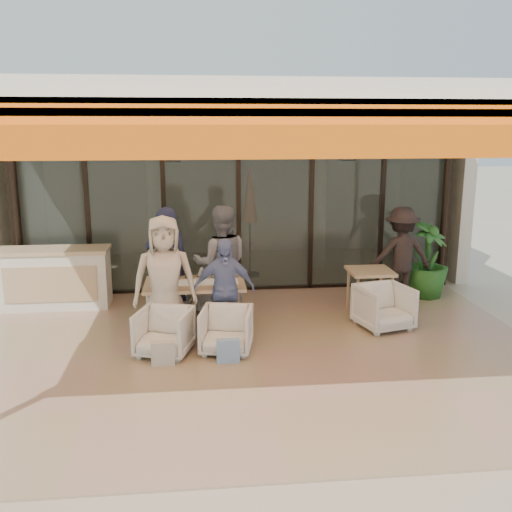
{
  "coord_description": "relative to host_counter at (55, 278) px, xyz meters",
  "views": [
    {
      "loc": [
        -0.77,
        -7.33,
        3.04
      ],
      "look_at": [
        0.1,
        0.9,
        1.15
      ],
      "focal_mm": 40.0,
      "sensor_mm": 36.0,
      "label": 1
    }
  ],
  "objects": [
    {
      "name": "ground",
      "position": [
        3.19,
        -2.3,
        -0.53
      ],
      "size": [
        70.0,
        70.0,
        0.0
      ],
      "primitive_type": "plane",
      "color": "#C6B293",
      "rests_on": "ground"
    },
    {
      "name": "terrace_floor",
      "position": [
        3.19,
        -2.3,
        -0.53
      ],
      "size": [
        8.0,
        6.0,
        0.01
      ],
      "primitive_type": "cube",
      "color": "tan",
      "rests_on": "ground"
    },
    {
      "name": "terrace_structure",
      "position": [
        3.19,
        -2.56,
        2.72
      ],
      "size": [
        8.0,
        6.0,
        3.4
      ],
      "color": "silver",
      "rests_on": "ground"
    },
    {
      "name": "glass_storefront",
      "position": [
        3.19,
        0.7,
        1.07
      ],
      "size": [
        8.08,
        0.1,
        3.2
      ],
      "color": "#9EADA3",
      "rests_on": "ground"
    },
    {
      "name": "interior_block",
      "position": [
        3.19,
        3.02,
        1.7
      ],
      "size": [
        9.05,
        3.62,
        3.52
      ],
      "color": "silver",
      "rests_on": "ground"
    },
    {
      "name": "host_counter",
      "position": [
        0.0,
        0.0,
        0.0
      ],
      "size": [
        1.85,
        0.65,
        1.04
      ],
      "color": "silver",
      "rests_on": "ground"
    },
    {
      "name": "dining_table",
      "position": [
        2.36,
        -1.31,
        0.16
      ],
      "size": [
        1.5,
        0.9,
        0.93
      ],
      "color": "tan",
      "rests_on": "ground"
    },
    {
      "name": "chair_far_left",
      "position": [
        1.95,
        -0.37,
        -0.2
      ],
      "size": [
        0.75,
        0.72,
        0.65
      ],
      "primitive_type": "imported",
      "rotation": [
        0.0,
        0.0,
        2.93
      ],
      "color": "white",
      "rests_on": "ground"
    },
    {
      "name": "chair_far_right",
      "position": [
        2.79,
        -0.37,
        -0.16
      ],
      "size": [
        0.78,
        0.74,
        0.74
      ],
      "primitive_type": "imported",
      "rotation": [
        0.0,
        0.0,
        3.05
      ],
      "color": "white",
      "rests_on": "ground"
    },
    {
      "name": "chair_near_left",
      "position": [
        1.95,
        -2.27,
        -0.18
      ],
      "size": [
        0.85,
        0.82,
        0.71
      ],
      "primitive_type": "imported",
      "rotation": [
        0.0,
        0.0,
        -0.29
      ],
      "color": "white",
      "rests_on": "ground"
    },
    {
      "name": "chair_near_right",
      "position": [
        2.79,
        -2.27,
        -0.18
      ],
      "size": [
        0.78,
        0.75,
        0.69
      ],
      "primitive_type": "imported",
      "rotation": [
        0.0,
        0.0,
        -0.2
      ],
      "color": "white",
      "rests_on": "ground"
    },
    {
      "name": "diner_navy",
      "position": [
        1.95,
        -0.87,
        0.39
      ],
      "size": [
        0.68,
        0.45,
        1.84
      ],
      "primitive_type": "imported",
      "rotation": [
        0.0,
        0.0,
        3.13
      ],
      "color": "#181D35",
      "rests_on": "ground"
    },
    {
      "name": "diner_grey",
      "position": [
        2.79,
        -0.87,
        0.39
      ],
      "size": [
        0.91,
        0.72,
        1.84
      ],
      "primitive_type": "imported",
      "rotation": [
        0.0,
        0.0,
        3.12
      ],
      "color": "slate",
      "rests_on": "ground"
    },
    {
      "name": "diner_cream",
      "position": [
        1.95,
        -1.77,
        0.39
      ],
      "size": [
        0.94,
        0.65,
        1.84
      ],
      "primitive_type": "imported",
      "rotation": [
        0.0,
        0.0,
        0.08
      ],
      "color": "beige",
      "rests_on": "ground"
    },
    {
      "name": "diner_periwinkle",
      "position": [
        2.79,
        -1.77,
        0.22
      ],
      "size": [
        0.89,
        0.38,
        1.5
      ],
      "primitive_type": "imported",
      "rotation": [
        0.0,
        0.0,
        0.02
      ],
      "color": "#6C7BB4",
      "rests_on": "ground"
    },
    {
      "name": "tote_bag_cream",
      "position": [
        1.95,
        -2.67,
        -0.36
      ],
      "size": [
        0.3,
        0.1,
        0.34
      ],
      "primitive_type": "cube",
      "color": "silver",
      "rests_on": "ground"
    },
    {
      "name": "tote_bag_blue",
      "position": [
        2.79,
        -2.67,
        -0.36
      ],
      "size": [
        0.3,
        0.1,
        0.34
      ],
      "primitive_type": "cube",
      "color": "#99BFD8",
      "rests_on": "ground"
    },
    {
      "name": "side_table",
      "position": [
        5.23,
        -0.84,
        0.11
      ],
      "size": [
        0.7,
        0.7,
        0.74
      ],
      "color": "tan",
      "rests_on": "ground"
    },
    {
      "name": "side_chair",
      "position": [
        5.23,
        -1.59,
        -0.15
      ],
      "size": [
        0.89,
        0.86,
        0.76
      ],
      "primitive_type": "imported",
      "rotation": [
        0.0,
        0.0,
        0.26
      ],
      "color": "white",
      "rests_on": "ground"
    },
    {
      "name": "standing_woman",
      "position": [
        5.96,
        -0.23,
        0.31
      ],
      "size": [
        1.09,
        0.63,
        1.69
      ],
      "primitive_type": "imported",
      "rotation": [
        0.0,
        0.0,
        3.14
      ],
      "color": "black",
      "rests_on": "ground"
    },
    {
      "name": "potted_palm",
      "position": [
        6.51,
        -0.07,
        0.17
      ],
      "size": [
        1.12,
        1.12,
        1.41
      ],
      "primitive_type": "imported",
      "rotation": [
        0.0,
        0.0,
        0.84
      ],
      "color": "#1E5919",
      "rests_on": "ground"
    }
  ]
}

